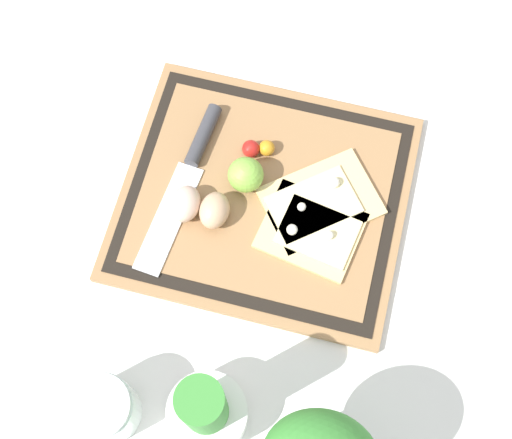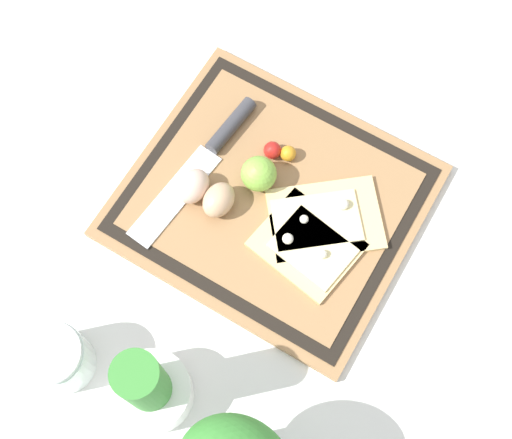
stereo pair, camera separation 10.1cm
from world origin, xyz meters
name	(u,v)px [view 1 (the left image)]	position (x,y,z in m)	size (l,w,h in m)	color
ground_plane	(264,199)	(0.00, 0.00, 0.00)	(6.00, 6.00, 0.00)	silver
cutting_board	(264,197)	(0.00, 0.00, 0.01)	(0.41, 0.37, 0.02)	#997047
pizza_slice_near	(319,201)	(-0.08, -0.01, 0.02)	(0.20, 0.19, 0.02)	#DBBC7F
pizza_slice_far	(312,231)	(-0.08, 0.04, 0.02)	(0.15, 0.14, 0.02)	#DBBC7F
knife	(193,160)	(0.11, -0.03, 0.02)	(0.06, 0.28, 0.02)	silver
egg_brown	(214,210)	(0.06, 0.05, 0.04)	(0.04, 0.06, 0.04)	tan
egg_pink	(185,204)	(0.10, 0.05, 0.04)	(0.04, 0.06, 0.04)	beige
lime	(246,175)	(0.03, -0.01, 0.04)	(0.05, 0.05, 0.05)	#7FB742
cherry_tomato_red	(251,149)	(0.04, -0.06, 0.03)	(0.03, 0.03, 0.03)	red
cherry_tomato_yellow	(267,148)	(0.01, -0.07, 0.03)	(0.02, 0.02, 0.02)	orange
herb_pot	(206,411)	(-0.01, 0.32, 0.07)	(0.10, 0.10, 0.19)	white
sauce_jar	(105,409)	(0.12, 0.35, 0.04)	(0.08, 0.08, 0.09)	silver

